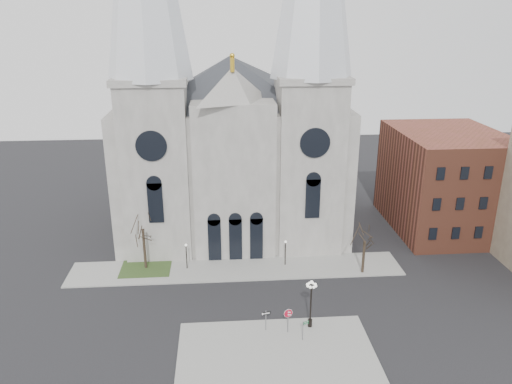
{
  "coord_description": "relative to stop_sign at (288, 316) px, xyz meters",
  "views": [
    {
      "loc": [
        -1.72,
        -42.85,
        29.32
      ],
      "look_at": [
        2.14,
        8.0,
        11.01
      ],
      "focal_mm": 35.0,
      "sensor_mm": 36.0,
      "label": 1
    }
  ],
  "objects": [
    {
      "name": "sidewalk_far",
      "position": [
        -4.46,
        13.23,
        -1.92
      ],
      "size": [
        40.0,
        6.0,
        0.14
      ],
      "primitive_type": "cube",
      "color": "gray",
      "rests_on": "ground"
    },
    {
      "name": "one_way_sign",
      "position": [
        -2.1,
        0.54,
        -0.4
      ],
      "size": [
        0.93,
        0.21,
        2.15
      ],
      "rotation": [
        0.0,
        0.0,
        0.18
      ],
      "color": "slate",
      "rests_on": "sidewalk_near"
    },
    {
      "name": "ped_lamp_right",
      "position": [
        1.54,
        13.73,
        0.34
      ],
      "size": [
        0.32,
        0.32,
        3.26
      ],
      "color": "black",
      "rests_on": "sidewalk_far"
    },
    {
      "name": "tree_left",
      "position": [
        -15.46,
        14.23,
        3.59
      ],
      "size": [
        3.2,
        3.2,
        7.5
      ],
      "color": "black",
      "rests_on": "ground"
    },
    {
      "name": "stop_sign",
      "position": [
        0.0,
        0.0,
        0.0
      ],
      "size": [
        0.94,
        0.14,
        2.61
      ],
      "rotation": [
        0.0,
        0.0,
        -0.12
      ],
      "color": "slate",
      "rests_on": "sidewalk_near"
    },
    {
      "name": "ground",
      "position": [
        -4.46,
        2.23,
        -1.99
      ],
      "size": [
        160.0,
        160.0,
        0.0
      ],
      "primitive_type": "plane",
      "color": "black",
      "rests_on": "ground"
    },
    {
      "name": "street_name_sign",
      "position": [
        1.3,
        -1.26,
        -0.64
      ],
      "size": [
        0.6,
        0.3,
        2.02
      ],
      "rotation": [
        0.0,
        0.0,
        0.41
      ],
      "color": "slate",
      "rests_on": "sidewalk_near"
    },
    {
      "name": "cathedral",
      "position": [
        -4.46,
        25.09,
        16.49
      ],
      "size": [
        33.0,
        26.66,
        54.0
      ],
      "color": "gray",
      "rests_on": "ground"
    },
    {
      "name": "ped_lamp_left",
      "position": [
        -10.46,
        13.73,
        0.34
      ],
      "size": [
        0.32,
        0.32,
        3.26
      ],
      "color": "black",
      "rests_on": "sidewalk_far"
    },
    {
      "name": "tree_right",
      "position": [
        10.54,
        11.23,
        2.47
      ],
      "size": [
        3.2,
        3.2,
        6.0
      ],
      "color": "black",
      "rests_on": "ground"
    },
    {
      "name": "sidewalk_near",
      "position": [
        -1.46,
        -2.77,
        -1.92
      ],
      "size": [
        18.0,
        10.0,
        0.14
      ],
      "primitive_type": "cube",
      "color": "gray",
      "rests_on": "ground"
    },
    {
      "name": "globe_lamp",
      "position": [
        2.31,
        0.8,
        1.37
      ],
      "size": [
        1.4,
        1.4,
        5.13
      ],
      "rotation": [
        0.0,
        0.0,
        0.33
      ],
      "color": "black",
      "rests_on": "sidewalk_near"
    },
    {
      "name": "bg_building_brick",
      "position": [
        25.54,
        24.23,
        5.01
      ],
      "size": [
        14.0,
        18.0,
        14.0
      ],
      "primitive_type": "cube",
      "color": "brown",
      "rests_on": "ground"
    },
    {
      "name": "grass_patch",
      "position": [
        -15.46,
        14.23,
        -1.9
      ],
      "size": [
        6.0,
        5.0,
        0.18
      ],
      "primitive_type": "cube",
      "color": "#2B411B",
      "rests_on": "ground"
    }
  ]
}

